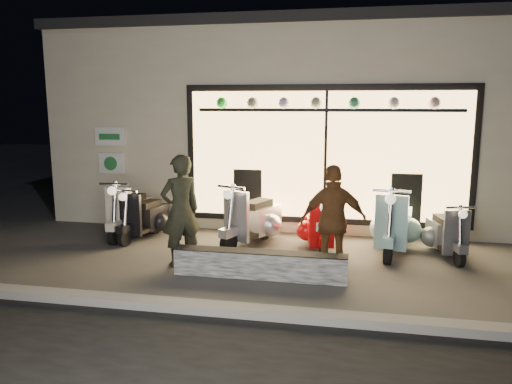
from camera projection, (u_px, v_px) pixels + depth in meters
ground at (266, 264)px, 7.97m from camera, size 40.00×40.00×0.00m
kerb at (237, 311)px, 6.03m from camera, size 40.00×0.25×0.12m
shop_building at (301, 120)px, 12.41m from camera, size 10.20×6.23×4.20m
graffiti_barrier at (260, 265)px, 7.30m from camera, size 2.54×0.28×0.40m
scooter_silver at (255, 219)px, 9.10m from camera, size 0.90×1.52×1.11m
scooter_red at (318, 227)px, 8.79m from camera, size 0.59×1.32×0.94m
scooter_black at (147, 217)px, 9.52m from camera, size 0.60×1.37×0.97m
scooter_cream at (132, 212)px, 9.70m from camera, size 0.48×1.49×1.08m
scooter_blue at (395, 224)px, 8.62m from camera, size 0.70×1.61×1.14m
scooter_grey at (445, 233)px, 8.41m from camera, size 0.56×1.29×0.91m
man at (181, 211)px, 7.76m from camera, size 0.76×0.74×1.76m
woman at (334, 221)px, 7.28m from camera, size 1.03×0.59×1.66m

